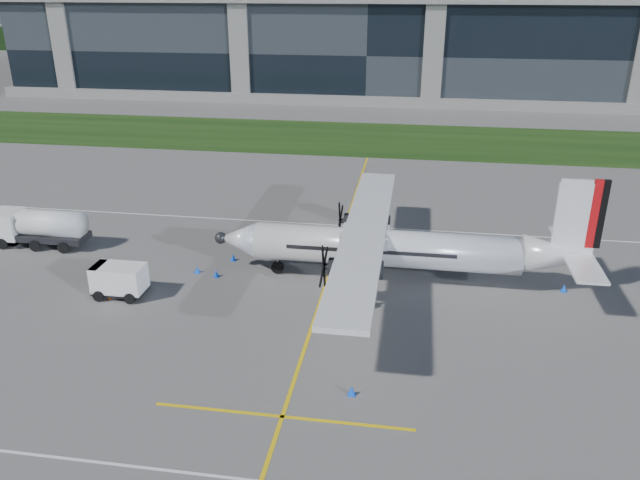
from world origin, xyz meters
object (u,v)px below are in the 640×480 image
object	(u,v)px
safety_cone_portwing	(352,390)
safety_cone_fwd	(197,269)
safety_cone_stbdwing	(385,213)
safety_cone_nose_stbd	(233,257)
ground_crew_person	(109,285)
turboprop_aircraft	(400,228)
fuel_tanker_truck	(33,228)
safety_cone_nose_port	(216,273)
baggage_tug	(120,281)
safety_cone_tail	(564,288)

from	to	relation	value
safety_cone_portwing	safety_cone_fwd	bearing A→B (deg)	135.02
safety_cone_stbdwing	safety_cone_nose_stbd	world-z (taller)	same
safety_cone_fwd	safety_cone_portwing	world-z (taller)	same
ground_crew_person	safety_cone_fwd	size ratio (longest dim) A/B	3.57
turboprop_aircraft	safety_cone_fwd	xyz separation A→B (m)	(-13.41, -0.77, -3.50)
ground_crew_person	safety_cone_stbdwing	xyz separation A→B (m)	(15.94, 17.22, -0.64)
safety_cone_stbdwing	safety_cone_portwing	size ratio (longest dim) A/B	1.00
fuel_tanker_truck	ground_crew_person	size ratio (longest dim) A/B	4.12
ground_crew_person	turboprop_aircraft	bearing A→B (deg)	-81.04
ground_crew_person	fuel_tanker_truck	bearing A→B (deg)	45.67
safety_cone_stbdwing	fuel_tanker_truck	bearing A→B (deg)	-158.15
turboprop_aircraft	safety_cone_stbdwing	bearing A→B (deg)	97.41
turboprop_aircraft	fuel_tanker_truck	xyz separation A→B (m)	(-26.89, 1.95, -2.37)
fuel_tanker_truck	safety_cone_fwd	distance (m)	13.80
ground_crew_person	safety_cone_nose_stbd	world-z (taller)	ground_crew_person
ground_crew_person	safety_cone_portwing	size ratio (longest dim) A/B	3.57
safety_cone_fwd	turboprop_aircraft	bearing A→B (deg)	3.28
safety_cone_portwing	safety_cone_nose_stbd	bearing A→B (deg)	125.25
safety_cone_nose_port	safety_cone_stbdwing	bearing A→B (deg)	51.99
baggage_tug	safety_cone_fwd	size ratio (longest dim) A/B	6.73
fuel_tanker_truck	safety_cone_nose_port	bearing A→B (deg)	-11.82
fuel_tanker_truck	safety_cone_tail	distance (m)	37.40
safety_cone_fwd	safety_cone_portwing	xyz separation A→B (m)	(11.75, -11.74, 0.00)
baggage_tug	safety_cone_stbdwing	distance (m)	22.80
fuel_tanker_truck	safety_cone_tail	bearing A→B (deg)	-2.73
safety_cone_nose_port	safety_cone_nose_stbd	world-z (taller)	same
safety_cone_nose_port	baggage_tug	bearing A→B (deg)	-145.60
safety_cone_fwd	safety_cone_nose_port	bearing A→B (deg)	-15.79
baggage_tug	ground_crew_person	bearing A→B (deg)	-136.39
ground_crew_person	safety_cone_stbdwing	size ratio (longest dim) A/B	3.57
ground_crew_person	safety_cone_fwd	xyz separation A→B (m)	(4.10, 4.35, -0.64)
turboprop_aircraft	safety_cone_nose_stbd	world-z (taller)	turboprop_aircraft
safety_cone_fwd	safety_cone_stbdwing	bearing A→B (deg)	47.39
safety_cone_stbdwing	safety_cone_portwing	distance (m)	24.61
safety_cone_nose_port	turboprop_aircraft	bearing A→B (deg)	5.64
safety_cone_fwd	safety_cone_tail	xyz separation A→B (m)	(23.86, 0.93, 0.00)
turboprop_aircraft	safety_cone_portwing	xyz separation A→B (m)	(-1.66, -12.51, -3.50)
turboprop_aircraft	safety_cone_stbdwing	xyz separation A→B (m)	(-1.57, 12.10, -3.50)
turboprop_aircraft	ground_crew_person	xyz separation A→B (m)	(-17.51, -5.12, -2.86)
ground_crew_person	safety_cone_nose_port	world-z (taller)	ground_crew_person
safety_cone_fwd	safety_cone_nose_stbd	xyz separation A→B (m)	(1.83, 2.29, 0.00)
baggage_tug	safety_cone_portwing	world-z (taller)	baggage_tug
turboprop_aircraft	safety_cone_nose_port	distance (m)	12.51
turboprop_aircraft	safety_cone_nose_stbd	distance (m)	12.19
ground_crew_person	safety_cone_tail	distance (m)	28.47
fuel_tanker_truck	safety_cone_tail	world-z (taller)	fuel_tanker_truck
fuel_tanker_truck	safety_cone_nose_stbd	xyz separation A→B (m)	(15.31, -0.42, -1.13)
fuel_tanker_truck	safety_cone_stbdwing	distance (m)	27.30
safety_cone_nose_port	safety_cone_tail	xyz separation A→B (m)	(22.40, 1.35, 0.00)
safety_cone_fwd	safety_cone_stbdwing	size ratio (longest dim) A/B	1.00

